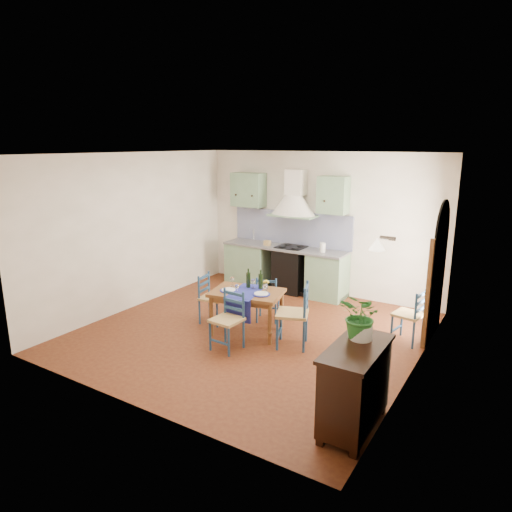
# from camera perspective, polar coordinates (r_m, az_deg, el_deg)

# --- Properties ---
(floor) EXTENTS (5.00, 5.00, 0.00)m
(floor) POSITION_cam_1_polar(r_m,az_deg,el_deg) (7.42, -0.51, -9.49)
(floor) COLOR #471B0F
(floor) RESTS_ON ground
(back_wall) EXTENTS (5.00, 0.96, 2.80)m
(back_wall) POSITION_cam_1_polar(r_m,az_deg,el_deg) (9.23, 4.63, 2.01)
(back_wall) COLOR white
(back_wall) RESTS_ON ground
(right_wall) EXTENTS (0.26, 5.00, 2.80)m
(right_wall) POSITION_cam_1_polar(r_m,az_deg,el_deg) (6.35, 20.30, -1.69)
(right_wall) COLOR white
(right_wall) RESTS_ON ground
(left_wall) EXTENTS (0.04, 5.00, 2.80)m
(left_wall) POSITION_cam_1_polar(r_m,az_deg,el_deg) (8.56, -14.84, 3.03)
(left_wall) COLOR white
(left_wall) RESTS_ON ground
(ceiling) EXTENTS (5.00, 5.00, 0.01)m
(ceiling) POSITION_cam_1_polar(r_m,az_deg,el_deg) (6.81, -0.56, 12.70)
(ceiling) COLOR silver
(ceiling) RESTS_ON back_wall
(dining_table) EXTENTS (1.22, 0.95, 1.01)m
(dining_table) POSITION_cam_1_polar(r_m,az_deg,el_deg) (7.19, -1.13, -5.03)
(dining_table) COLOR brown
(dining_table) RESTS_ON ground
(chair_near) EXTENTS (0.43, 0.43, 0.87)m
(chair_near) POSITION_cam_1_polar(r_m,az_deg,el_deg) (6.72, -3.52, -7.97)
(chair_near) COLOR navy
(chair_near) RESTS_ON ground
(chair_far) EXTENTS (0.48, 0.48, 0.80)m
(chair_far) POSITION_cam_1_polar(r_m,az_deg,el_deg) (7.73, 1.45, -5.24)
(chair_far) COLOR navy
(chair_far) RESTS_ON ground
(chair_left) EXTENTS (0.44, 0.44, 0.83)m
(chair_left) POSITION_cam_1_polar(r_m,az_deg,el_deg) (7.71, -5.60, -5.22)
(chair_left) COLOR navy
(chair_left) RESTS_ON ground
(chair_right) EXTENTS (0.58, 0.58, 0.97)m
(chair_right) POSITION_cam_1_polar(r_m,az_deg,el_deg) (6.79, 4.85, -7.27)
(chair_right) COLOR navy
(chair_right) RESTS_ON ground
(chair_spare) EXTENTS (0.46, 0.46, 0.85)m
(chair_spare) POSITION_cam_1_polar(r_m,az_deg,el_deg) (7.28, 18.73, -7.03)
(chair_spare) COLOR navy
(chair_spare) RESTS_ON ground
(sideboard) EXTENTS (0.50, 1.05, 0.94)m
(sideboard) POSITION_cam_1_polar(r_m,az_deg,el_deg) (5.04, 12.22, -15.41)
(sideboard) COLOR black
(sideboard) RESTS_ON ground
(potted_plant) EXTENTS (0.57, 0.54, 0.50)m
(potted_plant) POSITION_cam_1_polar(r_m,az_deg,el_deg) (4.94, 13.09, -7.39)
(potted_plant) COLOR #266F2A
(potted_plant) RESTS_ON sideboard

